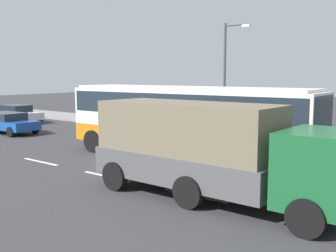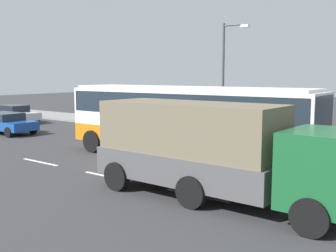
{
  "view_description": "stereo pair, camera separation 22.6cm",
  "coord_description": "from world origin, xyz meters",
  "px_view_note": "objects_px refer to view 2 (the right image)",
  "views": [
    {
      "loc": [
        11.87,
        -13.68,
        3.82
      ],
      "look_at": [
        0.62,
        0.76,
        1.51
      ],
      "focal_mm": 43.28,
      "sensor_mm": 36.0,
      "label": 1
    },
    {
      "loc": [
        11.69,
        -13.81,
        3.82
      ],
      "look_at": [
        0.62,
        0.76,
        1.51
      ],
      "focal_mm": 43.28,
      "sensor_mm": 36.0,
      "label": 2
    }
  ],
  "objects_px": {
    "cargo_truck": "(213,148)",
    "car_blue_saloon": "(5,122)",
    "street_lamp": "(226,71)",
    "pedestrian_near_curb": "(280,121)",
    "car_silver_hatch": "(14,113)",
    "coach_bus": "(186,115)"
  },
  "relations": [
    {
      "from": "car_silver_hatch",
      "to": "pedestrian_near_curb",
      "type": "distance_m",
      "value": 20.78
    },
    {
      "from": "car_blue_saloon",
      "to": "street_lamp",
      "type": "xyz_separation_m",
      "value": [
        12.09,
        7.56,
        3.32
      ]
    },
    {
      "from": "pedestrian_near_curb",
      "to": "street_lamp",
      "type": "bearing_deg",
      "value": 4.15
    },
    {
      "from": "coach_bus",
      "to": "car_blue_saloon",
      "type": "bearing_deg",
      "value": -179.79
    },
    {
      "from": "coach_bus",
      "to": "cargo_truck",
      "type": "xyz_separation_m",
      "value": [
        3.97,
        -4.29,
        -0.45
      ]
    },
    {
      "from": "street_lamp",
      "to": "coach_bus",
      "type": "bearing_deg",
      "value": -74.14
    },
    {
      "from": "cargo_truck",
      "to": "street_lamp",
      "type": "distance_m",
      "value": 13.26
    },
    {
      "from": "coach_bus",
      "to": "street_lamp",
      "type": "height_order",
      "value": "street_lamp"
    },
    {
      "from": "coach_bus",
      "to": "pedestrian_near_curb",
      "type": "relative_size",
      "value": 7.61
    },
    {
      "from": "coach_bus",
      "to": "car_silver_hatch",
      "type": "bearing_deg",
      "value": 168.64
    },
    {
      "from": "car_blue_saloon",
      "to": "pedestrian_near_curb",
      "type": "height_order",
      "value": "pedestrian_near_curb"
    },
    {
      "from": "coach_bus",
      "to": "car_silver_hatch",
      "type": "distance_m",
      "value": 19.51
    },
    {
      "from": "car_silver_hatch",
      "to": "pedestrian_near_curb",
      "type": "xyz_separation_m",
      "value": [
        20.14,
        5.11,
        0.29
      ]
    },
    {
      "from": "cargo_truck",
      "to": "car_blue_saloon",
      "type": "xyz_separation_m",
      "value": [
        -18.12,
        3.99,
        -0.87
      ]
    },
    {
      "from": "coach_bus",
      "to": "street_lamp",
      "type": "bearing_deg",
      "value": 104.87
    },
    {
      "from": "cargo_truck",
      "to": "coach_bus",
      "type": "bearing_deg",
      "value": 133.42
    },
    {
      "from": "cargo_truck",
      "to": "street_lamp",
      "type": "xyz_separation_m",
      "value": [
        -6.04,
        11.55,
        2.45
      ]
    },
    {
      "from": "pedestrian_near_curb",
      "to": "coach_bus",
      "type": "bearing_deg",
      "value": 63.74
    },
    {
      "from": "car_silver_hatch",
      "to": "street_lamp",
      "type": "relative_size",
      "value": 0.68
    },
    {
      "from": "cargo_truck",
      "to": "car_silver_hatch",
      "type": "distance_m",
      "value": 24.41
    },
    {
      "from": "cargo_truck",
      "to": "car_blue_saloon",
      "type": "relative_size",
      "value": 1.84
    },
    {
      "from": "coach_bus",
      "to": "car_blue_saloon",
      "type": "height_order",
      "value": "coach_bus"
    }
  ]
}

